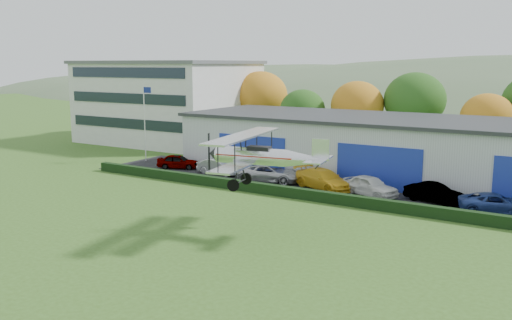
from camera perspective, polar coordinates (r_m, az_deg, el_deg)
The scene contains 16 objects.
ground at distance 29.32m, azimuth -12.17°, elevation -10.24°, with size 300.00×300.00×0.00m, color #37581C.
apron at distance 44.91m, azimuth 9.68°, elevation -3.02°, with size 48.00×9.00×0.05m, color black.
hedge at distance 40.53m, azimuth 7.12°, elevation -3.83°, with size 46.00×0.60×0.80m, color black.
hangar at distance 50.26m, azimuth 14.91°, elevation 1.22°, with size 40.60×12.60×5.30m.
office_block at distance 72.44m, azimuth -9.11°, elevation 6.05°, with size 20.60×15.60×10.40m.
flagpole at distance 57.43m, azimuth -11.45°, elevation 4.55°, with size 1.05×0.10×8.00m.
tree_belt at distance 63.17m, azimuth 14.81°, elevation 5.65°, with size 75.70×13.22×10.12m.
distant_hills at distance 163.01m, azimuth 23.14°, elevation 1.04°, with size 430.00×196.00×56.00m.
car_0 at distance 53.33m, azimuth -8.12°, elevation -0.16°, with size 1.60×3.97×1.35m, color gray.
car_1 at distance 50.20m, azimuth -3.81°, elevation -0.67°, with size 1.50×4.31×1.42m, color silver.
car_2 at distance 46.78m, azimuth 1.43°, elevation -1.37°, with size 2.53×5.48×1.52m, color silver.
car_3 at distance 44.48m, azimuth 7.04°, elevation -2.00°, with size 2.23×5.49×1.59m, color gold.
car_4 at distance 42.76m, azimuth 11.78°, elevation -2.65°, with size 1.84×4.58×1.56m, color silver.
car_5 at distance 41.96m, azimuth 18.05°, elevation -3.28°, with size 1.49×4.27×1.41m, color gray.
car_6 at distance 40.53m, azimuth 23.68°, elevation -4.15°, with size 2.21×4.80×1.33m, color navy.
biplane at distance 32.05m, azimuth 0.49°, elevation 0.54°, with size 7.56×8.64×3.21m.
Camera 1 is at (19.35, -19.62, 10.02)m, focal length 38.46 mm.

